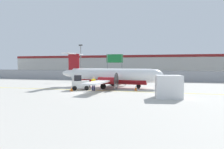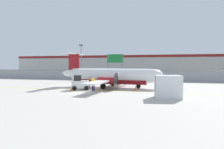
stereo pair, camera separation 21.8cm
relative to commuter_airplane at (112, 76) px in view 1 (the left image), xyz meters
The scene contains 21 objects.
ground_plane 4.11m from the commuter_airplane, 106.35° to the right, with size 140.00×140.00×0.01m.
perimeter_fence 12.42m from the commuter_airplane, 94.93° to the left, with size 98.00×0.10×2.10m.
parking_lot_strip 23.94m from the commuter_airplane, 92.56° to the left, with size 98.00×17.00×0.12m.
background_building 42.40m from the commuter_airplane, 91.44° to the left, with size 91.00×8.10×6.50m.
commuter_airplane is the anchor object (origin of this frame).
baggage_tug 4.92m from the commuter_airplane, 133.98° to the right, with size 2.57×2.05×1.88m.
ground_crew_worker 4.15m from the commuter_airplane, 110.93° to the right, with size 0.55×0.38×1.70m.
cargo_container 10.46m from the commuter_airplane, 44.85° to the right, with size 2.64×2.30×2.20m.
traffic_cone_near_left 6.70m from the commuter_airplane, ahead, with size 0.36×0.36×0.64m.
traffic_cone_near_right 4.57m from the commuter_airplane, 33.88° to the right, with size 0.36×0.36×0.64m.
traffic_cone_far_left 6.42m from the commuter_airplane, 128.59° to the right, with size 0.36×0.36×0.64m.
parked_car_0 33.78m from the commuter_airplane, 118.21° to the left, with size 4.21×2.02×1.58m.
parked_car_1 29.52m from the commuter_airplane, 110.88° to the left, with size 4.20×2.01×1.58m.
parked_car_2 26.32m from the commuter_airplane, 106.53° to the left, with size 4.23×2.07×1.58m.
parked_car_3 18.57m from the commuter_airplane, 98.61° to the left, with size 4.35×2.33×1.58m.
parked_car_4 20.79m from the commuter_airplane, 83.89° to the left, with size 4.23×2.05×1.58m.
parked_car_5 21.89m from the commuter_airplane, 72.61° to the left, with size 4.30×2.21×1.58m.
parked_car_6 25.71m from the commuter_airplane, 66.29° to the left, with size 4.28×2.18×1.58m.
parked_car_7 30.44m from the commuter_airplane, 64.03° to the left, with size 4.23×2.05×1.58m.
apron_light_pole 13.77m from the commuter_airplane, 131.43° to the left, with size 0.70×0.30×7.27m.
highway_sign 15.07m from the commuter_airplane, 101.50° to the left, with size 3.60×0.14×5.50m.
Camera 1 is at (7.68, -21.69, 3.20)m, focal length 32.00 mm.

